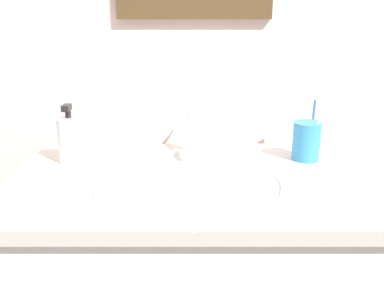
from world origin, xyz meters
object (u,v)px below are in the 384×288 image
object	(u,v)px
faucet	(192,132)
toothbrush_white	(318,122)
toothbrush_cup	(307,141)
toothbrush_blue	(314,119)
soap_dispenser	(71,139)

from	to	relation	value
faucet	toothbrush_white	xyz separation A→B (m)	(0.34, -0.07, 0.05)
toothbrush_cup	toothbrush_white	world-z (taller)	toothbrush_white
toothbrush_white	toothbrush_blue	bearing A→B (deg)	88.20
faucet	soap_dispenser	distance (m)	0.33
toothbrush_cup	toothbrush_blue	bearing A→B (deg)	56.28
toothbrush_white	soap_dispenser	world-z (taller)	toothbrush_white
toothbrush_white	toothbrush_blue	xyz separation A→B (m)	(0.00, 0.05, -0.01)
toothbrush_blue	faucet	bearing A→B (deg)	177.76
toothbrush_cup	toothbrush_white	distance (m)	0.07
toothbrush_blue	soap_dispenser	distance (m)	0.67
toothbrush_cup	toothbrush_blue	world-z (taller)	toothbrush_blue
faucet	soap_dispenser	bearing A→B (deg)	-168.39
faucet	soap_dispenser	xyz separation A→B (m)	(-0.33, -0.07, -0.00)
toothbrush_blue	toothbrush_white	bearing A→B (deg)	-91.80
faucet	soap_dispenser	size ratio (longest dim) A/B	0.98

